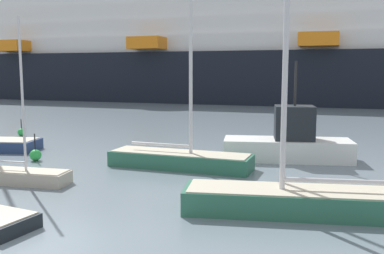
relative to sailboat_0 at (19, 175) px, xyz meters
name	(u,v)px	position (x,y,z in m)	size (l,w,h in m)	color
ground_plane	(54,243)	(5.11, -4.85, -0.35)	(600.00, 600.00, 0.00)	slate
sailboat_0	(19,175)	(0.00, 0.00, 0.00)	(4.27, 1.54, 6.63)	#BCB29E
sailboat_2	(300,195)	(11.11, -0.34, 0.28)	(7.65, 3.03, 12.92)	#2D6B51
sailboat_3	(180,157)	(5.26, 4.66, 0.18)	(6.78, 1.92, 10.81)	#2D6B51
fishing_boat_2	(289,142)	(9.90, 8.10, 0.56)	(6.66, 3.32, 5.00)	white
channel_buoy_0	(35,155)	(-2.22, 3.88, -0.05)	(0.58, 0.58, 1.39)	green
channel_buoy_1	(22,132)	(-8.50, 10.51, -0.07)	(0.54, 0.54, 1.18)	green
cruise_ship	(242,46)	(-1.35, 49.99, 7.65)	(127.63, 20.90, 24.86)	black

